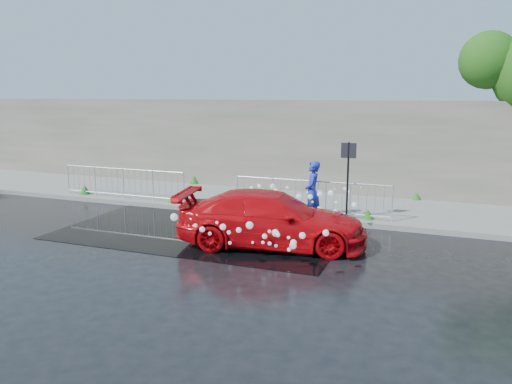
{
  "coord_description": "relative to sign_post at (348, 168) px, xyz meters",
  "views": [
    {
      "loc": [
        6.92,
        -11.54,
        3.91
      ],
      "look_at": [
        1.65,
        2.12,
        1.0
      ],
      "focal_mm": 35.0,
      "sensor_mm": 36.0,
      "label": 1
    }
  ],
  "objects": [
    {
      "name": "ground",
      "position": [
        -4.2,
        -3.1,
        -1.72
      ],
      "size": [
        90.0,
        90.0,
        0.0
      ],
      "primitive_type": "plane",
      "color": "black",
      "rests_on": "ground"
    },
    {
      "name": "pavement",
      "position": [
        -4.2,
        1.9,
        -1.65
      ],
      "size": [
        30.0,
        4.0,
        0.15
      ],
      "primitive_type": "cube",
      "color": "slate",
      "rests_on": "ground"
    },
    {
      "name": "curb",
      "position": [
        -4.2,
        -0.1,
        -1.64
      ],
      "size": [
        30.0,
        0.25,
        0.16
      ],
      "primitive_type": "cube",
      "color": "slate",
      "rests_on": "ground"
    },
    {
      "name": "retaining_wall",
      "position": [
        -4.2,
        4.1,
        0.18
      ],
      "size": [
        30.0,
        0.6,
        3.5
      ],
      "primitive_type": "cube",
      "color": "#58564A",
      "rests_on": "pavement"
    },
    {
      "name": "puddle",
      "position": [
        -3.7,
        -2.1,
        -1.72
      ],
      "size": [
        8.0,
        5.0,
        0.01
      ],
      "primitive_type": "cube",
      "color": "black",
      "rests_on": "ground"
    },
    {
      "name": "sign_post",
      "position": [
        0.0,
        0.0,
        0.0
      ],
      "size": [
        0.45,
        0.06,
        2.5
      ],
      "color": "black",
      "rests_on": "ground"
    },
    {
      "name": "railing_left",
      "position": [
        -8.2,
        0.25,
        -0.99
      ],
      "size": [
        5.05,
        0.05,
        1.1
      ],
      "color": "silver",
      "rests_on": "pavement"
    },
    {
      "name": "railing_right",
      "position": [
        -1.2,
        0.25,
        -0.99
      ],
      "size": [
        5.05,
        0.05,
        1.1
      ],
      "color": "silver",
      "rests_on": "pavement"
    },
    {
      "name": "weeds",
      "position": [
        -4.59,
        1.36,
        -1.41
      ],
      "size": [
        12.17,
        3.93,
        0.38
      ],
      "color": "#1D4913",
      "rests_on": "pavement"
    },
    {
      "name": "water_spray",
      "position": [
        -1.4,
        -1.99,
        -0.95
      ],
      "size": [
        3.66,
        5.46,
        0.96
      ],
      "color": "white",
      "rests_on": "ground"
    },
    {
      "name": "red_car",
      "position": [
        -1.4,
        -2.82,
        -1.01
      ],
      "size": [
        5.17,
        2.85,
        1.42
      ],
      "primitive_type": "imported",
      "rotation": [
        0.0,
        0.0,
        1.75
      ],
      "color": "red",
      "rests_on": "ground"
    },
    {
      "name": "person",
      "position": [
        -1.05,
        -0.1,
        -0.78
      ],
      "size": [
        0.58,
        0.77,
        1.89
      ],
      "primitive_type": "imported",
      "rotation": [
        0.0,
        0.0,
        -1.37
      ],
      "color": "#202CA2",
      "rests_on": "ground"
    }
  ]
}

